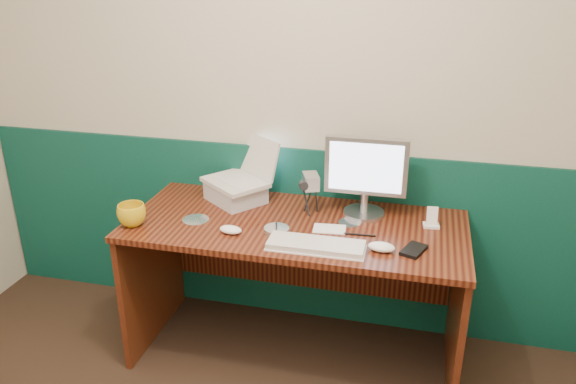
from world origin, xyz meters
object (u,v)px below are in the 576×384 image
(laptop, at_px, (234,160))
(monitor, at_px, (366,177))
(desk, at_px, (295,291))
(camcorder, at_px, (311,195))
(keyboard, at_px, (316,246))
(mug, at_px, (132,215))

(laptop, height_order, monitor, monitor)
(desk, distance_m, laptop, 0.72)
(laptop, xyz_separation_m, camcorder, (0.40, -0.05, -0.12))
(monitor, xyz_separation_m, camcorder, (-0.26, -0.04, -0.10))
(desk, distance_m, keyboard, 0.47)
(monitor, height_order, camcorder, monitor)
(camcorder, bearing_deg, desk, -129.27)
(keyboard, distance_m, camcorder, 0.38)
(camcorder, bearing_deg, keyboard, -95.27)
(desk, height_order, monitor, monitor)
(laptop, relative_size, monitor, 0.79)
(desk, height_order, keyboard, keyboard)
(mug, xyz_separation_m, camcorder, (0.78, 0.33, 0.04))
(laptop, bearing_deg, mug, -96.65)
(desk, relative_size, camcorder, 8.24)
(keyboard, height_order, camcorder, camcorder)
(monitor, relative_size, keyboard, 0.93)
(desk, xyz_separation_m, laptop, (-0.36, 0.19, 0.60))
(keyboard, distance_m, mug, 0.88)
(monitor, bearing_deg, camcorder, -170.84)
(laptop, distance_m, camcorder, 0.43)
(desk, bearing_deg, laptop, 152.72)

